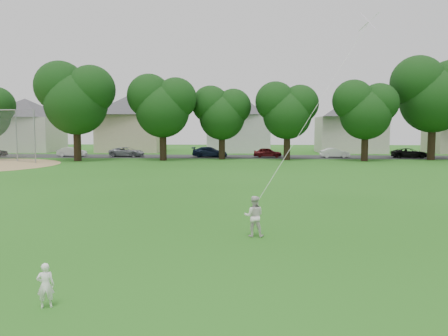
{
  "coord_description": "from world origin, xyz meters",
  "views": [
    {
      "loc": [
        1.44,
        -11.94,
        3.6
      ],
      "look_at": [
        0.64,
        2.0,
        2.3
      ],
      "focal_mm": 35.0,
      "sensor_mm": 36.0,
      "label": 1
    }
  ],
  "objects": [
    {
      "name": "parked_cars",
      "position": [
        -4.31,
        41.0,
        0.6
      ],
      "size": [
        55.2,
        2.43,
        1.24
      ],
      "color": "black",
      "rests_on": "ground"
    },
    {
      "name": "street",
      "position": [
        0.0,
        42.0,
        0.01
      ],
      "size": [
        90.0,
        7.0,
        0.01
      ],
      "primitive_type": "cube",
      "color": "#2D2D30",
      "rests_on": "ground"
    },
    {
      "name": "kite",
      "position": [
        4.02,
        4.64,
        4.49
      ],
      "size": [
        2.93,
        2.99,
        9.73
      ],
      "color": "white",
      "rests_on": "ground"
    },
    {
      "name": "tree_row",
      "position": [
        3.36,
        36.48,
        6.52
      ],
      "size": [
        83.93,
        10.66,
        11.77
      ],
      "color": "black",
      "rests_on": "ground"
    },
    {
      "name": "ground",
      "position": [
        0.0,
        0.0,
        0.0
      ],
      "size": [
        160.0,
        160.0,
        0.0
      ],
      "primitive_type": "plane",
      "color": "#215914",
      "rests_on": "ground"
    },
    {
      "name": "older_boy",
      "position": [
        1.62,
        2.27,
        0.68
      ],
      "size": [
        0.68,
        0.54,
        1.36
      ],
      "primitive_type": "imported",
      "rotation": [
        0.0,
        0.0,
        3.11
      ],
      "color": "silver",
      "rests_on": "ground"
    },
    {
      "name": "toddler",
      "position": [
        -2.6,
        -3.71,
        0.46
      ],
      "size": [
        0.39,
        0.33,
        0.92
      ],
      "primitive_type": "imported",
      "rotation": [
        0.0,
        0.0,
        3.51
      ],
      "color": "white",
      "rests_on": "ground"
    },
    {
      "name": "house_row",
      "position": [
        -0.87,
        52.0,
        4.95
      ],
      "size": [
        77.66,
        13.8,
        9.94
      ],
      "color": "beige",
      "rests_on": "ground"
    }
  ]
}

